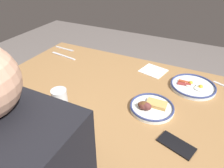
{
  "coord_description": "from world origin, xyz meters",
  "views": [
    {
      "loc": [
        -0.41,
        0.83,
        1.41
      ],
      "look_at": [
        0.01,
        -0.02,
        0.78
      ],
      "focal_mm": 32.53,
      "sensor_mm": 36.0,
      "label": 1
    }
  ],
  "objects": [
    {
      "name": "fork_near",
      "position": [
        0.6,
        -0.35,
        0.76
      ],
      "size": [
        0.18,
        0.03,
        0.01
      ],
      "color": "silver",
      "rests_on": "dining_table"
    },
    {
      "name": "drinking_glass",
      "position": [
        0.15,
        0.26,
        0.81
      ],
      "size": [
        0.07,
        0.07,
        0.12
      ],
      "color": "silver",
      "rests_on": "dining_table"
    },
    {
      "name": "dining_table",
      "position": [
        0.0,
        0.0,
        0.64
      ],
      "size": [
        1.42,
        0.91,
        0.75
      ],
      "color": "#9A6F42",
      "rests_on": "ground_plane"
    },
    {
      "name": "plate_center_pancakes",
      "position": [
        -0.24,
        0.06,
        0.77
      ],
      "size": [
        0.22,
        0.22,
        0.05
      ],
      "color": "white",
      "rests_on": "dining_table"
    },
    {
      "name": "cell_phone",
      "position": [
        -0.4,
        0.22,
        0.76
      ],
      "size": [
        0.16,
        0.11,
        0.01
      ],
      "primitive_type": "cube",
      "rotation": [
        0.0,
        0.0,
        -0.3
      ],
      "color": "black",
      "rests_on": "dining_table"
    },
    {
      "name": "plate_near_main",
      "position": [
        -0.4,
        -0.24,
        0.77
      ],
      "size": [
        0.25,
        0.25,
        0.04
      ],
      "color": "white",
      "rests_on": "dining_table"
    },
    {
      "name": "paper_napkin",
      "position": [
        -0.14,
        -0.32,
        0.76
      ],
      "size": [
        0.18,
        0.17,
        0.0
      ],
      "primitive_type": "cube",
      "rotation": [
        0.0,
        0.0,
        -0.23
      ],
      "color": "white",
      "rests_on": "dining_table"
    },
    {
      "name": "butter_knife",
      "position": [
        0.53,
        -0.24,
        0.76
      ],
      "size": [
        0.23,
        0.05,
        0.01
      ],
      "color": "silver",
      "rests_on": "dining_table"
    }
  ]
}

